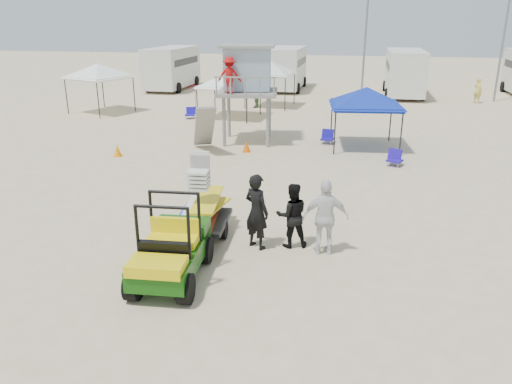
% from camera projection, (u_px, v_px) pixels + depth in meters
% --- Properties ---
extents(ground, '(140.00, 140.00, 0.00)m').
position_uv_depth(ground, '(204.00, 295.00, 10.47)').
color(ground, beige).
rests_on(ground, ground).
extents(utility_cart, '(1.42, 2.58, 1.89)m').
position_uv_depth(utility_cart, '(169.00, 244.00, 10.79)').
color(utility_cart, '#11480B').
rests_on(utility_cart, ground).
extents(surf_trailer, '(1.39, 2.36, 2.04)m').
position_uv_depth(surf_trailer, '(202.00, 208.00, 12.96)').
color(surf_trailer, black).
rests_on(surf_trailer, ground).
extents(man_left, '(0.84, 0.76, 1.94)m').
position_uv_depth(man_left, '(257.00, 211.00, 12.34)').
color(man_left, black).
rests_on(man_left, ground).
extents(man_mid, '(0.97, 0.85, 1.67)m').
position_uv_depth(man_mid, '(292.00, 215.00, 12.46)').
color(man_mid, black).
rests_on(man_mid, ground).
extents(man_right, '(1.18, 0.66, 1.90)m').
position_uv_depth(man_right, '(326.00, 217.00, 12.02)').
color(man_right, white).
rests_on(man_right, ground).
extents(lifeguard_tower, '(3.02, 3.02, 4.25)m').
position_uv_depth(lifeguard_tower, '(246.00, 72.00, 22.43)').
color(lifeguard_tower, gray).
rests_on(lifeguard_tower, ground).
extents(canopy_blue, '(3.20, 3.20, 3.07)m').
position_uv_depth(canopy_blue, '(367.00, 90.00, 21.53)').
color(canopy_blue, black).
rests_on(canopy_blue, ground).
extents(canopy_white_a, '(3.22, 3.22, 3.02)m').
position_uv_depth(canopy_white_a, '(229.00, 74.00, 28.14)').
color(canopy_white_a, black).
rests_on(canopy_white_a, ground).
extents(canopy_white_b, '(3.81, 3.81, 3.31)m').
position_uv_depth(canopy_white_b, '(98.00, 66.00, 29.60)').
color(canopy_white_b, black).
rests_on(canopy_white_b, ground).
extents(canopy_white_c, '(2.99, 2.99, 3.28)m').
position_uv_depth(canopy_white_c, '(270.00, 64.00, 31.61)').
color(canopy_white_c, black).
rests_on(canopy_white_c, ground).
extents(umbrella_a, '(2.24, 2.26, 1.64)m').
position_uv_depth(umbrella_a, '(195.00, 97.00, 31.01)').
color(umbrella_a, '#A9121E').
rests_on(umbrella_a, ground).
extents(umbrella_b, '(2.76, 2.78, 1.89)m').
position_uv_depth(umbrella_b, '(248.00, 103.00, 28.06)').
color(umbrella_b, gold).
rests_on(umbrella_b, ground).
extents(cone_near, '(0.34, 0.34, 0.50)m').
position_uv_depth(cone_near, '(246.00, 146.00, 21.50)').
color(cone_near, '#E15D07').
rests_on(cone_near, ground).
extents(cone_far, '(0.34, 0.34, 0.50)m').
position_uv_depth(cone_far, '(117.00, 150.00, 20.83)').
color(cone_far, orange).
rests_on(cone_far, ground).
extents(beach_chair_a, '(0.69, 0.76, 0.64)m').
position_uv_depth(beach_chair_a, '(190.00, 113.00, 28.62)').
color(beach_chair_a, '#1A10B6').
rests_on(beach_chair_a, ground).
extents(beach_chair_b, '(0.62, 0.66, 0.64)m').
position_uv_depth(beach_chair_b, '(327.00, 137.00, 22.95)').
color(beach_chair_b, '#180E9F').
rests_on(beach_chair_b, ground).
extents(beach_chair_c, '(0.70, 0.77, 0.64)m').
position_uv_depth(beach_chair_c, '(395.00, 158.00, 19.54)').
color(beach_chair_c, '#200EA1').
rests_on(beach_chair_c, ground).
extents(rv_far_left, '(2.64, 6.80, 3.25)m').
position_uv_depth(rv_far_left, '(172.00, 66.00, 39.89)').
color(rv_far_left, silver).
rests_on(rv_far_left, ground).
extents(rv_mid_left, '(2.65, 6.50, 3.25)m').
position_uv_depth(rv_mid_left, '(286.00, 67.00, 39.54)').
color(rv_mid_left, silver).
rests_on(rv_mid_left, ground).
extents(rv_mid_right, '(2.64, 7.00, 3.25)m').
position_uv_depth(rv_mid_right, '(405.00, 71.00, 36.42)').
color(rv_mid_right, silver).
rests_on(rv_mid_right, ground).
extents(light_pole_left, '(0.14, 0.14, 8.00)m').
position_uv_depth(light_pole_left, '(365.00, 41.00, 33.50)').
color(light_pole_left, slate).
rests_on(light_pole_left, ground).
extents(light_pole_right, '(0.14, 0.14, 8.00)m').
position_uv_depth(light_pole_right, '(503.00, 41.00, 33.16)').
color(light_pole_right, slate).
rests_on(light_pole_right, ground).
extents(distant_beachgoers, '(15.09, 5.66, 1.79)m').
position_uv_depth(distant_beachgoers, '(319.00, 93.00, 32.29)').
color(distant_beachgoers, '#DAC451').
rests_on(distant_beachgoers, ground).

